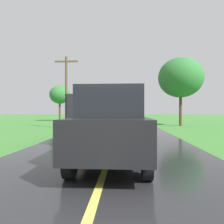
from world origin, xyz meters
TOP-DOWN VIEW (x-y plane):
  - banana_truck_near at (-0.58, 10.21)m, footprint 2.38×5.82m
  - banana_truck_far at (-0.32, 25.15)m, footprint 2.38×5.81m
  - utility_pole_roadside at (-4.46, 16.26)m, footprint 1.97×0.20m
  - roadside_tree_near_left at (5.98, 20.10)m, footprint 4.39×4.39m
  - roadside_tree_mid_right at (-9.11, 29.26)m, footprint 2.96×2.96m
  - following_car at (0.13, 4.19)m, footprint 1.74×4.10m

SIDE VIEW (x-z plane):
  - following_car at x=0.13m, z-range 0.11..2.03m
  - banana_truck_near at x=-0.58m, z-range 0.07..2.87m
  - banana_truck_far at x=-0.32m, z-range 0.08..2.88m
  - utility_pole_roadside at x=-4.46m, z-range 0.27..6.31m
  - roadside_tree_mid_right at x=-9.11m, z-range 1.25..6.47m
  - roadside_tree_near_left at x=5.98m, z-range 1.40..8.16m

